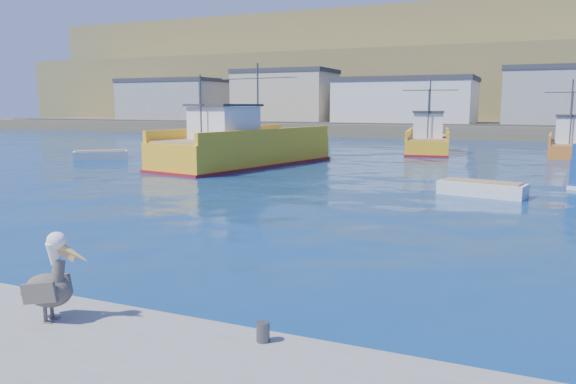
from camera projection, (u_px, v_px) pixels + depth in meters
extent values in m
plane|color=navy|center=(211.00, 283.00, 12.67)|extent=(260.00, 260.00, 0.00)
cylinder|color=#4C4C4C|center=(263.00, 332.00, 8.30)|extent=(0.20, 0.20, 0.30)
cube|color=brown|center=(485.00, 128.00, 77.66)|extent=(160.00, 30.00, 1.60)
cube|color=brown|center=(499.00, 94.00, 100.38)|extent=(180.00, 40.00, 14.00)
cube|color=brown|center=(506.00, 71.00, 117.70)|extent=(200.00, 40.00, 24.00)
cube|color=#2D2D2D|center=(477.00, 125.00, 67.58)|extent=(150.00, 5.00, 0.10)
cube|color=gray|center=(174.00, 101.00, 91.68)|extent=(16.00, 10.00, 6.00)
cube|color=#333338|center=(173.00, 81.00, 91.17)|extent=(16.32, 10.20, 0.60)
cube|color=tan|center=(286.00, 98.00, 83.63)|extent=(14.00, 9.00, 7.00)
cube|color=#333338|center=(286.00, 72.00, 83.05)|extent=(14.28, 9.18, 0.60)
cube|color=silver|center=(406.00, 102.00, 76.58)|extent=(18.00, 11.00, 5.50)
cube|color=#333338|center=(406.00, 80.00, 76.11)|extent=(18.36, 11.22, 0.60)
cube|color=gray|center=(569.00, 98.00, 68.54)|extent=(15.00, 10.00, 6.50)
cube|color=#333338|center=(571.00, 68.00, 67.99)|extent=(15.30, 10.20, 0.60)
cube|color=yellow|center=(245.00, 152.00, 37.42)|extent=(7.31, 14.30, 1.77)
cube|color=yellow|center=(271.00, 134.00, 36.00)|extent=(3.07, 13.13, 0.70)
cube|color=yellow|center=(221.00, 132.00, 38.47)|extent=(3.07, 13.13, 0.70)
cube|color=maroon|center=(246.00, 164.00, 37.55)|extent=(7.45, 14.58, 0.25)
cube|color=#8C7251|center=(245.00, 138.00, 37.28)|extent=(6.84, 13.69, 0.10)
cube|color=white|center=(224.00, 123.00, 35.48)|extent=(3.83, 4.00, 2.00)
cube|color=#333338|center=(224.00, 105.00, 35.31)|extent=(4.14, 4.45, 0.15)
cylinder|color=#4C4C4C|center=(258.00, 101.00, 38.00)|extent=(0.14, 0.14, 5.00)
cylinder|color=#4C4C4C|center=(201.00, 109.00, 33.70)|extent=(0.12, 0.12, 4.00)
cylinder|color=#4C4C4C|center=(258.00, 78.00, 37.77)|extent=(6.24, 1.41, 0.08)
cube|color=yellow|center=(428.00, 145.00, 47.60)|extent=(4.67, 9.94, 1.24)
cube|color=yellow|center=(447.00, 134.00, 47.05)|extent=(1.57, 9.29, 0.70)
cube|color=yellow|center=(410.00, 133.00, 47.86)|extent=(1.57, 9.29, 0.70)
cube|color=maroon|center=(428.00, 152.00, 47.69)|extent=(4.76, 10.14, 0.25)
cube|color=#8C7251|center=(428.00, 137.00, 47.50)|extent=(4.35, 9.52, 0.10)
cube|color=white|center=(428.00, 125.00, 45.97)|extent=(2.64, 2.70, 2.00)
cube|color=#333338|center=(429.00, 112.00, 45.80)|extent=(2.84, 3.01, 0.15)
cylinder|color=#4C4C4C|center=(430.00, 108.00, 48.04)|extent=(0.14, 0.14, 5.00)
cylinder|color=#4C4C4C|center=(428.00, 114.00, 44.47)|extent=(0.11, 0.11, 4.00)
cylinder|color=#4C4C4C|center=(430.00, 90.00, 47.81)|extent=(4.58, 0.76, 0.08)
cube|color=#C96D24|center=(568.00, 150.00, 44.33)|extent=(3.08, 7.71, 0.99)
cube|color=#C96D24|center=(550.00, 138.00, 44.77)|extent=(0.39, 7.48, 0.70)
cube|color=#8C7251|center=(569.00, 143.00, 44.25)|extent=(2.84, 7.40, 0.10)
cube|color=white|center=(570.00, 130.00, 43.06)|extent=(2.06, 1.96, 2.00)
cube|color=#333338|center=(571.00, 115.00, 42.89)|extent=(2.21, 2.20, 0.15)
cylinder|color=#4C4C4C|center=(571.00, 111.00, 44.55)|extent=(0.12, 0.12, 5.00)
cylinder|color=#4C4C4C|center=(571.00, 118.00, 41.90)|extent=(0.10, 0.10, 4.00)
cylinder|color=#4C4C4C|center=(572.00, 92.00, 44.32)|extent=(4.01, 0.20, 0.08)
cube|color=silver|center=(101.00, 156.00, 41.46)|extent=(3.72, 3.56, 0.76)
cube|color=#8C7251|center=(100.00, 151.00, 41.39)|extent=(3.25, 3.09, 0.08)
cube|color=silver|center=(482.00, 191.00, 24.84)|extent=(3.89, 2.05, 0.74)
cube|color=#8C7251|center=(482.00, 182.00, 24.78)|extent=(3.47, 1.70, 0.07)
cylinder|color=#595451|center=(45.00, 314.00, 9.04)|extent=(0.08, 0.08, 0.28)
cube|color=#595451|center=(49.00, 322.00, 9.05)|extent=(0.16, 0.14, 0.02)
cylinder|color=#595451|center=(52.00, 310.00, 9.21)|extent=(0.08, 0.08, 0.28)
cube|color=#595451|center=(55.00, 318.00, 9.22)|extent=(0.16, 0.14, 0.02)
ellipsoid|color=#38332D|center=(49.00, 290.00, 9.06)|extent=(0.90, 0.66, 0.56)
cube|color=#38332D|center=(39.00, 293.00, 8.86)|extent=(0.62, 0.21, 0.41)
cube|color=#38332D|center=(55.00, 285.00, 9.27)|extent=(0.62, 0.21, 0.41)
cube|color=#38332D|center=(29.00, 293.00, 9.14)|extent=(0.24, 0.20, 0.12)
cylinder|color=#38332D|center=(58.00, 273.00, 8.98)|extent=(0.25, 0.33, 0.44)
cylinder|color=white|center=(54.00, 253.00, 8.94)|extent=(0.24, 0.32, 0.42)
ellipsoid|color=white|center=(57.00, 240.00, 8.90)|extent=(0.38, 0.32, 0.28)
cone|color=gold|center=(72.00, 252.00, 8.88)|extent=(0.58, 0.27, 0.39)
cube|color=tan|center=(66.00, 254.00, 8.91)|extent=(0.34, 0.13, 0.24)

